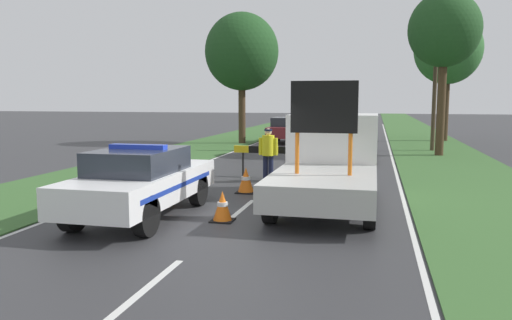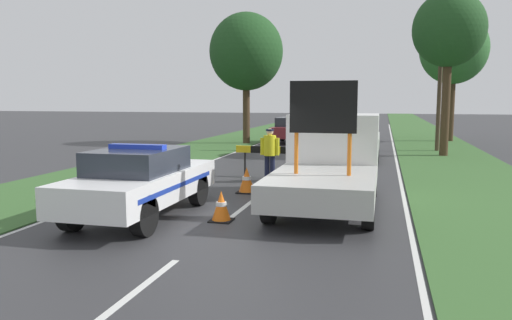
{
  "view_description": "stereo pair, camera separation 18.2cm",
  "coord_description": "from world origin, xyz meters",
  "views": [
    {
      "loc": [
        3.0,
        -9.96,
        2.6
      ],
      "look_at": [
        0.18,
        1.85,
        1.1
      ],
      "focal_mm": 35.0,
      "sensor_mm": 36.0,
      "label": 1
    },
    {
      "loc": [
        3.18,
        -9.92,
        2.6
      ],
      "look_at": [
        0.18,
        1.85,
        1.1
      ],
      "focal_mm": 35.0,
      "sensor_mm": 36.0,
      "label": 2
    }
  ],
  "objects": [
    {
      "name": "ground_plane",
      "position": [
        0.0,
        0.0,
        0.0
      ],
      "size": [
        160.0,
        160.0,
        0.0
      ],
      "primitive_type": "plane",
      "color": "#333335"
    },
    {
      "name": "lane_markings",
      "position": [
        0.0,
        13.7,
        0.0
      ],
      "size": [
        7.64,
        57.42,
        0.01
      ],
      "color": "silver",
      "rests_on": "ground"
    },
    {
      "name": "grass_verge_left",
      "position": [
        -5.94,
        20.0,
        0.01
      ],
      "size": [
        4.15,
        120.0,
        0.03
      ],
      "color": "#38602D",
      "rests_on": "ground"
    },
    {
      "name": "grass_verge_right",
      "position": [
        5.94,
        20.0,
        0.01
      ],
      "size": [
        4.15,
        120.0,
        0.03
      ],
      "color": "#38602D",
      "rests_on": "ground"
    },
    {
      "name": "police_car",
      "position": [
        -1.93,
        -0.08,
        0.81
      ],
      "size": [
        1.81,
        4.71,
        1.62
      ],
      "rotation": [
        0.0,
        0.0,
        0.04
      ],
      "color": "white",
      "rests_on": "ground"
    },
    {
      "name": "work_truck",
      "position": [
        1.93,
        2.49,
        1.08
      ],
      "size": [
        2.27,
        5.47,
        2.98
      ],
      "rotation": [
        0.0,
        0.0,
        3.16
      ],
      "color": "white",
      "rests_on": "ground"
    },
    {
      "name": "road_barrier",
      "position": [
        -0.07,
        6.11,
        0.85
      ],
      "size": [
        3.04,
        0.08,
        1.03
      ],
      "rotation": [
        0.0,
        0.0,
        -0.13
      ],
      "color": "black",
      "rests_on": "ground"
    },
    {
      "name": "police_officer",
      "position": [
        -0.21,
        5.13,
        1.0
      ],
      "size": [
        0.6,
        0.38,
        1.68
      ],
      "rotation": [
        0.0,
        0.0,
        2.8
      ],
      "color": "#191E38",
      "rests_on": "ground"
    },
    {
      "name": "pedestrian_civilian",
      "position": [
        0.56,
        5.58,
        0.91
      ],
      "size": [
        0.56,
        0.35,
        1.55
      ],
      "rotation": [
        0.0,
        0.0,
        0.42
      ],
      "color": "#232326",
      "rests_on": "ground"
    },
    {
      "name": "traffic_cone_near_police",
      "position": [
        -2.65,
        4.87,
        0.26
      ],
      "size": [
        0.38,
        0.38,
        0.53
      ],
      "color": "black",
      "rests_on": "ground"
    },
    {
      "name": "traffic_cone_centre_front",
      "position": [
        -0.44,
        3.25,
        0.35
      ],
      "size": [
        0.52,
        0.52,
        0.71
      ],
      "color": "black",
      "rests_on": "ground"
    },
    {
      "name": "traffic_cone_near_truck",
      "position": [
        -0.11,
        -0.01,
        0.32
      ],
      "size": [
        0.47,
        0.47,
        0.65
      ],
      "color": "black",
      "rests_on": "ground"
    },
    {
      "name": "traffic_cone_behind_barrier",
      "position": [
        -2.79,
        3.75,
        0.35
      ],
      "size": [
        0.52,
        0.52,
        0.71
      ],
      "color": "black",
      "rests_on": "ground"
    },
    {
      "name": "queued_car_van_white",
      "position": [
        2.1,
        12.03,
        0.8
      ],
      "size": [
        1.88,
        4.52,
        1.51
      ],
      "rotation": [
        0.0,
        0.0,
        3.14
      ],
      "color": "silver",
      "rests_on": "ground"
    },
    {
      "name": "queued_car_wagon_maroon",
      "position": [
        -2.07,
        19.18,
        0.78
      ],
      "size": [
        1.81,
        3.94,
        1.5
      ],
      "rotation": [
        0.0,
        0.0,
        3.14
      ],
      "color": "maroon",
      "rests_on": "ground"
    },
    {
      "name": "roadside_tree_near_left",
      "position": [
        -4.51,
        17.99,
        5.24
      ],
      "size": [
        4.19,
        4.19,
        7.46
      ],
      "color": "#42301E",
      "rests_on": "ground"
    },
    {
      "name": "roadside_tree_near_right",
      "position": [
        5.89,
        14.03,
        5.59
      ],
      "size": [
        3.17,
        3.17,
        7.32
      ],
      "color": "#42301E",
      "rests_on": "ground"
    },
    {
      "name": "roadside_tree_mid_left",
      "position": [
        7.15,
        22.46,
        5.52
      ],
      "size": [
        3.99,
        3.99,
        7.65
      ],
      "color": "#42301E",
      "rests_on": "ground"
    },
    {
      "name": "utility_pole",
      "position": [
        5.81,
        16.21,
        4.49
      ],
      "size": [
        1.2,
        0.2,
        8.76
      ],
      "color": "#473828",
      "rests_on": "ground"
    }
  ]
}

